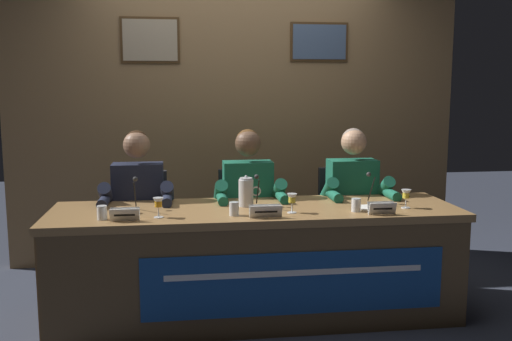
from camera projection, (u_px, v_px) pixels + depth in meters
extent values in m
plane|color=#383D4C|center=(256.00, 314.00, 3.87)|extent=(12.00, 12.00, 0.00)
cube|color=#937047|center=(236.00, 114.00, 4.96)|extent=(3.88, 0.12, 2.60)
cube|color=#4C3319|center=(150.00, 40.00, 4.71)|extent=(0.49, 0.02, 0.38)
cube|color=tan|center=(150.00, 40.00, 4.70)|extent=(0.45, 0.01, 0.34)
cube|color=#4C3319|center=(319.00, 42.00, 4.90)|extent=(0.51, 0.02, 0.33)
cube|color=slate|center=(320.00, 42.00, 4.89)|extent=(0.47, 0.01, 0.29)
cube|color=olive|center=(256.00, 212.00, 3.76)|extent=(2.68, 0.77, 0.05)
cube|color=brown|center=(264.00, 284.00, 3.46)|extent=(2.62, 0.04, 0.69)
cube|color=brown|center=(56.00, 274.00, 3.65)|extent=(0.08, 0.69, 0.69)
cube|color=brown|center=(438.00, 258.00, 3.99)|extent=(0.08, 0.69, 0.69)
cube|color=#19478C|center=(296.00, 284.00, 3.46)|extent=(1.87, 0.01, 0.39)
cube|color=white|center=(296.00, 273.00, 3.45)|extent=(1.59, 0.00, 0.04)
cylinder|color=black|center=(142.00, 293.00, 4.24)|extent=(0.44, 0.44, 0.02)
cylinder|color=black|center=(141.00, 265.00, 4.20)|extent=(0.05, 0.05, 0.41)
cube|color=#232328|center=(140.00, 236.00, 4.17)|extent=(0.44, 0.44, 0.03)
cube|color=#232328|center=(141.00, 200.00, 4.34)|extent=(0.40, 0.05, 0.44)
cylinder|color=black|center=(122.00, 281.00, 3.85)|extent=(0.10, 0.10, 0.46)
cylinder|color=black|center=(152.00, 280.00, 3.87)|extent=(0.10, 0.10, 0.46)
cylinder|color=black|center=(123.00, 235.00, 3.95)|extent=(0.13, 0.34, 0.13)
cylinder|color=black|center=(152.00, 234.00, 3.98)|extent=(0.13, 0.34, 0.13)
cube|color=#1E2338|center=(138.00, 196.00, 4.10)|extent=(0.36, 0.20, 0.48)
sphere|color=#8E664C|center=(137.00, 145.00, 4.03)|extent=(0.19, 0.19, 0.19)
sphere|color=#331E0F|center=(137.00, 143.00, 4.04)|extent=(0.17, 0.17, 0.17)
cylinder|color=#1E2338|center=(107.00, 197.00, 3.97)|extent=(0.09, 0.30, 0.25)
cylinder|color=#1E2338|center=(168.00, 196.00, 4.03)|extent=(0.09, 0.30, 0.25)
cylinder|color=#1E2338|center=(104.00, 202.00, 3.81)|extent=(0.07, 0.24, 0.07)
cylinder|color=#1E2338|center=(167.00, 200.00, 3.87)|extent=(0.07, 0.24, 0.07)
cube|color=white|center=(124.00, 215.00, 3.37)|extent=(0.17, 0.03, 0.08)
cube|color=white|center=(125.00, 214.00, 3.40)|extent=(0.17, 0.03, 0.08)
cube|color=black|center=(124.00, 215.00, 3.37)|extent=(0.12, 0.01, 0.01)
cylinder|color=white|center=(159.00, 217.00, 3.48)|extent=(0.06, 0.06, 0.00)
cylinder|color=white|center=(159.00, 213.00, 3.48)|extent=(0.01, 0.01, 0.05)
cone|color=white|center=(158.00, 203.00, 3.47)|extent=(0.06, 0.06, 0.06)
cylinder|color=orange|center=(158.00, 204.00, 3.47)|extent=(0.04, 0.04, 0.04)
cylinder|color=silver|center=(102.00, 213.00, 3.42)|extent=(0.06, 0.06, 0.08)
cylinder|color=silver|center=(102.00, 215.00, 3.43)|extent=(0.05, 0.05, 0.05)
cylinder|color=black|center=(135.00, 212.00, 3.59)|extent=(0.06, 0.06, 0.02)
cylinder|color=black|center=(135.00, 194.00, 3.64)|extent=(0.01, 0.13, 0.18)
sphere|color=#2D2D2D|center=(135.00, 179.00, 3.69)|extent=(0.03, 0.03, 0.03)
cylinder|color=black|center=(248.00, 288.00, 4.34)|extent=(0.44, 0.44, 0.02)
cylinder|color=black|center=(247.00, 261.00, 4.31)|extent=(0.05, 0.05, 0.41)
cube|color=#232328|center=(247.00, 233.00, 4.28)|extent=(0.44, 0.44, 0.03)
cube|color=#232328|center=(244.00, 197.00, 4.44)|extent=(0.40, 0.05, 0.44)
cylinder|color=black|center=(239.00, 276.00, 3.95)|extent=(0.10, 0.10, 0.46)
cylinder|color=black|center=(268.00, 275.00, 3.98)|extent=(0.10, 0.10, 0.46)
cylinder|color=black|center=(237.00, 231.00, 4.06)|extent=(0.13, 0.34, 0.13)
cylinder|color=black|center=(264.00, 231.00, 4.09)|extent=(0.13, 0.34, 0.13)
cube|color=#196047|center=(248.00, 194.00, 4.20)|extent=(0.36, 0.20, 0.48)
sphere|color=brown|center=(248.00, 143.00, 4.13)|extent=(0.19, 0.19, 0.19)
sphere|color=#593819|center=(248.00, 141.00, 4.14)|extent=(0.17, 0.17, 0.17)
cylinder|color=#196047|center=(220.00, 194.00, 4.08)|extent=(0.09, 0.30, 0.25)
cylinder|color=#196047|center=(278.00, 193.00, 4.13)|extent=(0.09, 0.30, 0.25)
cylinder|color=#196047|center=(222.00, 199.00, 3.92)|extent=(0.07, 0.24, 0.07)
cylinder|color=#196047|center=(282.00, 197.00, 3.97)|extent=(0.07, 0.24, 0.07)
cube|color=white|center=(266.00, 212.00, 3.46)|extent=(0.20, 0.03, 0.08)
cube|color=white|center=(265.00, 211.00, 3.49)|extent=(0.20, 0.03, 0.08)
cube|color=black|center=(266.00, 212.00, 3.46)|extent=(0.14, 0.01, 0.01)
cylinder|color=white|center=(292.00, 212.00, 3.61)|extent=(0.06, 0.06, 0.00)
cylinder|color=white|center=(292.00, 208.00, 3.61)|extent=(0.01, 0.01, 0.05)
cone|color=white|center=(292.00, 199.00, 3.60)|extent=(0.06, 0.06, 0.06)
cylinder|color=yellow|center=(292.00, 200.00, 3.60)|extent=(0.04, 0.04, 0.04)
cylinder|color=silver|center=(234.00, 209.00, 3.53)|extent=(0.06, 0.06, 0.08)
cylinder|color=silver|center=(234.00, 211.00, 3.54)|extent=(0.05, 0.05, 0.05)
cylinder|color=black|center=(259.00, 209.00, 3.69)|extent=(0.06, 0.06, 0.02)
cylinder|color=black|center=(258.00, 192.00, 3.74)|extent=(0.01, 0.13, 0.18)
sphere|color=#2D2D2D|center=(257.00, 177.00, 3.79)|extent=(0.03, 0.03, 0.03)
cylinder|color=black|center=(348.00, 283.00, 4.45)|extent=(0.44, 0.44, 0.02)
cylinder|color=black|center=(349.00, 257.00, 4.41)|extent=(0.05, 0.05, 0.41)
cube|color=#232328|center=(350.00, 229.00, 4.38)|extent=(0.44, 0.44, 0.03)
cube|color=#232328|center=(343.00, 195.00, 4.55)|extent=(0.40, 0.05, 0.44)
cylinder|color=black|center=(350.00, 271.00, 4.06)|extent=(0.10, 0.10, 0.46)
cylinder|color=black|center=(377.00, 270.00, 4.08)|extent=(0.10, 0.10, 0.46)
cylinder|color=black|center=(345.00, 228.00, 4.16)|extent=(0.13, 0.34, 0.13)
cylinder|color=black|center=(371.00, 227.00, 4.19)|extent=(0.13, 0.34, 0.13)
cube|color=#196047|center=(352.00, 191.00, 4.31)|extent=(0.36, 0.20, 0.48)
sphere|color=tan|center=(354.00, 142.00, 4.24)|extent=(0.19, 0.19, 0.19)
sphere|color=gray|center=(353.00, 140.00, 4.25)|extent=(0.17, 0.17, 0.17)
cylinder|color=#196047|center=(328.00, 192.00, 4.18)|extent=(0.09, 0.30, 0.25)
cylinder|color=#196047|center=(383.00, 190.00, 4.24)|extent=(0.09, 0.30, 0.25)
cylinder|color=#196047|center=(334.00, 196.00, 4.02)|extent=(0.07, 0.24, 0.07)
cylinder|color=#196047|center=(391.00, 194.00, 4.08)|extent=(0.07, 0.24, 0.07)
cube|color=white|center=(383.00, 209.00, 3.55)|extent=(0.17, 0.03, 0.08)
cube|color=white|center=(381.00, 208.00, 3.58)|extent=(0.17, 0.03, 0.08)
cube|color=black|center=(383.00, 209.00, 3.54)|extent=(0.12, 0.01, 0.01)
cylinder|color=white|center=(406.00, 208.00, 3.76)|extent=(0.06, 0.06, 0.00)
cylinder|color=white|center=(406.00, 203.00, 3.75)|extent=(0.01, 0.01, 0.05)
cone|color=white|center=(406.00, 194.00, 3.74)|extent=(0.06, 0.06, 0.06)
cylinder|color=yellow|center=(406.00, 195.00, 3.75)|extent=(0.04, 0.04, 0.04)
cylinder|color=silver|center=(356.00, 205.00, 3.65)|extent=(0.06, 0.06, 0.08)
cylinder|color=silver|center=(356.00, 208.00, 3.65)|extent=(0.05, 0.05, 0.05)
cylinder|color=black|center=(374.00, 205.00, 3.79)|extent=(0.06, 0.06, 0.02)
cylinder|color=black|center=(371.00, 189.00, 3.84)|extent=(0.01, 0.13, 0.18)
sphere|color=#2D2D2D|center=(369.00, 174.00, 3.89)|extent=(0.03, 0.03, 0.03)
cylinder|color=silver|center=(246.00, 193.00, 3.81)|extent=(0.10, 0.10, 0.18)
cylinder|color=silver|center=(246.00, 179.00, 3.79)|extent=(0.08, 0.08, 0.01)
sphere|color=silver|center=(246.00, 177.00, 3.79)|extent=(0.02, 0.02, 0.02)
torus|color=silver|center=(256.00, 191.00, 3.81)|extent=(0.07, 0.01, 0.07)
cube|color=white|center=(374.00, 208.00, 3.74)|extent=(0.21, 0.15, 0.01)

